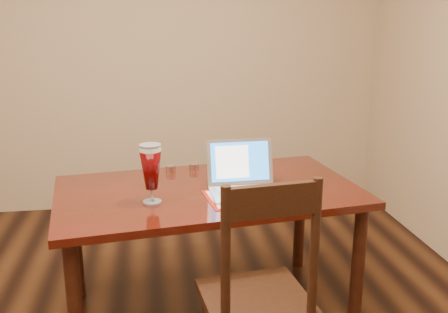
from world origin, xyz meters
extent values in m
cube|color=tan|center=(0.00, 2.50, 1.35)|extent=(4.50, 0.01, 2.70)
cube|color=#490E09|center=(0.53, 0.72, 0.73)|extent=(1.71, 1.11, 0.04)
cylinder|color=#35190D|center=(-0.14, 0.26, 0.36)|extent=(0.07, 0.07, 0.71)
cylinder|color=#35190D|center=(1.30, 0.45, 0.36)|extent=(0.07, 0.07, 0.71)
cylinder|color=#35190D|center=(-0.24, 1.00, 0.36)|extent=(0.07, 0.07, 0.71)
cylinder|color=#35190D|center=(1.20, 1.19, 0.36)|extent=(0.07, 0.07, 0.71)
cube|color=#A6180F|center=(0.71, 0.57, 0.76)|extent=(0.46, 0.35, 0.00)
cube|color=white|center=(0.71, 0.57, 0.76)|extent=(0.41, 0.31, 0.00)
cube|color=silver|center=(0.71, 0.58, 0.77)|extent=(0.37, 0.26, 0.02)
cube|color=#B6B7BB|center=(0.71, 0.63, 0.78)|extent=(0.30, 0.12, 0.00)
cube|color=#B1B1B6|center=(0.71, 0.51, 0.78)|extent=(0.09, 0.07, 0.00)
cube|color=silver|center=(0.70, 0.74, 0.90)|extent=(0.36, 0.08, 0.24)
cube|color=blue|center=(0.70, 0.73, 0.90)|extent=(0.32, 0.07, 0.20)
cube|color=white|center=(0.66, 0.73, 0.90)|extent=(0.18, 0.05, 0.17)
cylinder|color=silver|center=(0.23, 0.55, 0.76)|extent=(0.09, 0.09, 0.01)
cylinder|color=silver|center=(0.23, 0.55, 0.80)|extent=(0.02, 0.02, 0.07)
cylinder|color=white|center=(0.23, 0.55, 1.04)|extent=(0.11, 0.11, 0.02)
cylinder|color=silver|center=(0.23, 0.55, 1.05)|extent=(0.11, 0.11, 0.01)
cylinder|color=silver|center=(0.34, 1.05, 0.77)|extent=(0.06, 0.06, 0.04)
cylinder|color=silver|center=(0.48, 1.07, 0.77)|extent=(0.06, 0.06, 0.04)
cube|color=#33180E|center=(0.66, 0.06, 0.46)|extent=(0.50, 0.48, 0.04)
cylinder|color=#33180E|center=(0.49, -0.13, 0.77)|extent=(0.04, 0.04, 0.58)
cylinder|color=#33180E|center=(0.86, -0.09, 0.77)|extent=(0.04, 0.04, 0.58)
cube|color=#33180E|center=(0.68, -0.11, 0.99)|extent=(0.37, 0.07, 0.13)
camera|label=1|loc=(0.24, -1.81, 1.66)|focal=40.00mm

